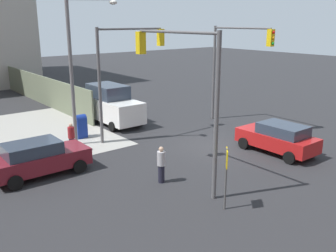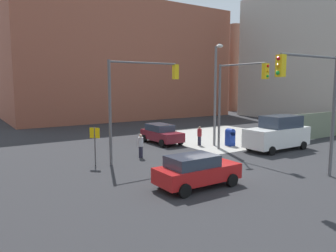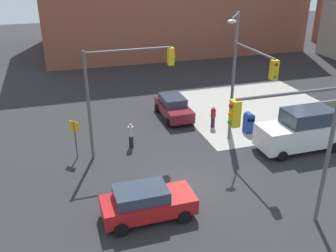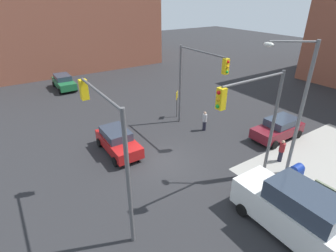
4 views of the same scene
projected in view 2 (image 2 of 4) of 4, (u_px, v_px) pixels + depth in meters
ground_plane at (213, 170)px, 19.28m from camera, size 120.00×120.00×0.00m
sidewalk_corner at (222, 136)px, 31.64m from camera, size 12.00×12.00×0.01m
building_warehouse_north at (114, 63)px, 51.36m from camera, size 32.00×18.00×16.45m
smokestack at (234, 68)px, 60.15m from camera, size 1.80×1.80×15.77m
traffic_signal_nw_corner at (138, 90)px, 21.04m from camera, size 5.26×0.36×6.50m
traffic_signal_se_corner at (314, 93)px, 16.41m from camera, size 4.92×0.36×6.50m
traffic_signal_ne_corner at (236, 90)px, 23.43m from camera, size 0.36×4.66×6.50m
street_lamp_corner at (216, 88)px, 25.95m from camera, size 1.77×2.24×8.00m
warning_sign_two_way at (95, 140)px, 20.12m from camera, size 0.48×0.48×2.40m
mailbox_blue at (230, 137)px, 26.71m from camera, size 0.56×0.64×1.43m
sedan_maroon at (161, 134)px, 27.81m from camera, size 2.02×4.27×1.62m
sedan_red at (196, 170)px, 15.97m from camera, size 4.26×2.02×1.62m
van_white_delivery at (278, 133)px, 25.02m from camera, size 5.40×2.32×2.62m
pedestrian_crossing at (199, 136)px, 26.85m from camera, size 0.36×0.36×1.58m
pedestrian_waiting at (141, 146)px, 22.38m from camera, size 0.36×0.36×1.64m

